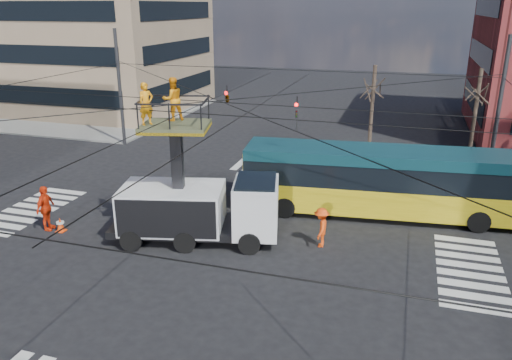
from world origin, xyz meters
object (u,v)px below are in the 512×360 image
at_px(city_bus, 386,181).
at_px(traffic_cone, 60,224).
at_px(utility_truck, 198,192).
at_px(worker_ground, 46,208).
at_px(flagger, 321,227).

distance_m(city_bus, traffic_cone, 14.90).
height_order(utility_truck, worker_ground, utility_truck).
bearing_deg(worker_ground, utility_truck, -86.70).
relative_size(utility_truck, traffic_cone, 11.32).
xyz_separation_m(traffic_cone, flagger, (11.22, 1.97, 0.52)).
relative_size(city_bus, traffic_cone, 20.68).
bearing_deg(utility_truck, city_bus, 20.68).
xyz_separation_m(worker_ground, flagger, (11.88, 1.97, -0.18)).
height_order(city_bus, traffic_cone, city_bus).
relative_size(city_bus, flagger, 7.98).
height_order(utility_truck, city_bus, utility_truck).
bearing_deg(worker_ground, flagger, -86.27).
distance_m(worker_ground, flagger, 12.04).
height_order(city_bus, worker_ground, city_bus).
bearing_deg(city_bus, traffic_cone, -162.05).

